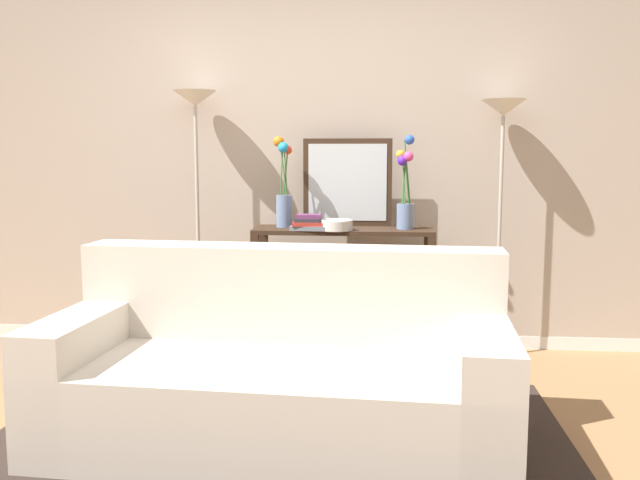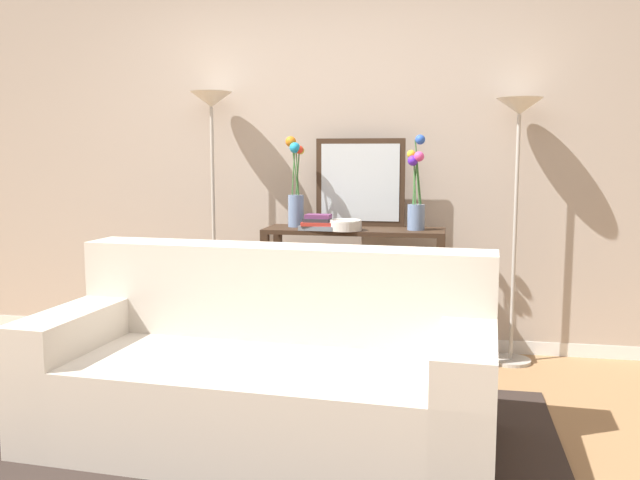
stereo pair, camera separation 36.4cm
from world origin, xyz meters
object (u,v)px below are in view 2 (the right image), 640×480
at_px(console_table, 354,271).
at_px(book_stack, 318,223).
at_px(floor_lamp_right, 518,156).
at_px(vase_short_flowers, 416,193).
at_px(couch, 267,375).
at_px(fruit_bowl, 345,225).
at_px(book_row_under_console, 313,348).
at_px(vase_tall_flowers, 296,191).
at_px(wall_mirror, 360,183).
at_px(floor_lamp_left, 212,148).

distance_m(console_table, book_stack, 0.40).
relative_size(floor_lamp_right, vase_short_flowers, 2.84).
distance_m(couch, fruit_bowl, 1.33).
relative_size(fruit_bowl, book_stack, 0.91).
xyz_separation_m(console_table, book_stack, (-0.21, -0.12, 0.32)).
bearing_deg(floor_lamp_right, book_stack, -168.48).
relative_size(floor_lamp_right, book_row_under_console, 4.31).
xyz_separation_m(vase_tall_flowers, fruit_bowl, (0.35, -0.15, -0.20)).
bearing_deg(floor_lamp_right, wall_mirror, 178.13).
relative_size(vase_tall_flowers, book_stack, 2.57).
bearing_deg(fruit_bowl, floor_lamp_right, 13.23).
bearing_deg(wall_mirror, fruit_bowl, -101.42).
distance_m(wall_mirror, book_stack, 0.44).
xyz_separation_m(floor_lamp_left, book_stack, (0.77, -0.25, -0.47)).
xyz_separation_m(console_table, floor_lamp_right, (1.00, 0.13, 0.73)).
distance_m(couch, vase_tall_flowers, 1.56).
height_order(floor_lamp_left, book_stack, floor_lamp_left).
bearing_deg(wall_mirror, console_table, -95.18).
height_order(wall_mirror, book_row_under_console, wall_mirror).
bearing_deg(book_stack, floor_lamp_right, 11.52).
bearing_deg(wall_mirror, vase_tall_flowers, -162.55).
bearing_deg(vase_short_flowers, floor_lamp_left, 174.08).
bearing_deg(vase_short_flowers, vase_tall_flowers, 176.50).
distance_m(floor_lamp_left, vase_short_flowers, 1.41).
bearing_deg(book_row_under_console, vase_tall_flowers, 165.69).
relative_size(vase_short_flowers, book_row_under_console, 1.52).
bearing_deg(fruit_bowl, book_stack, -179.10).
bearing_deg(couch, vase_tall_flowers, 97.03).
bearing_deg(floor_lamp_right, vase_short_flowers, -166.96).
relative_size(couch, console_table, 1.85).
relative_size(vase_tall_flowers, fruit_bowl, 2.83).
height_order(vase_tall_flowers, book_row_under_console, vase_tall_flowers).
height_order(couch, book_stack, book_stack).
height_order(console_table, floor_lamp_right, floor_lamp_right).
bearing_deg(console_table, book_stack, -150.31).
height_order(couch, vase_tall_flowers, vase_tall_flowers).
xyz_separation_m(vase_tall_flowers, vase_short_flowers, (0.78, -0.05, -0.00)).
height_order(wall_mirror, book_stack, wall_mirror).
bearing_deg(wall_mirror, book_row_under_console, -151.07).
bearing_deg(vase_short_flowers, floor_lamp_right, 13.04).
xyz_separation_m(book_stack, book_row_under_console, (-0.06, 0.12, -0.84)).
bearing_deg(console_table, wall_mirror, 84.82).
bearing_deg(vase_short_flowers, wall_mirror, 154.82).
distance_m(vase_tall_flowers, vase_short_flowers, 0.78).
bearing_deg(fruit_bowl, couch, -98.81).
distance_m(floor_lamp_left, book_row_under_console, 1.50).
distance_m(floor_lamp_left, fruit_bowl, 1.09).
bearing_deg(book_row_under_console, floor_lamp_left, 170.09).
height_order(console_table, vase_short_flowers, vase_short_flowers).
bearing_deg(console_table, fruit_bowl, -109.22).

